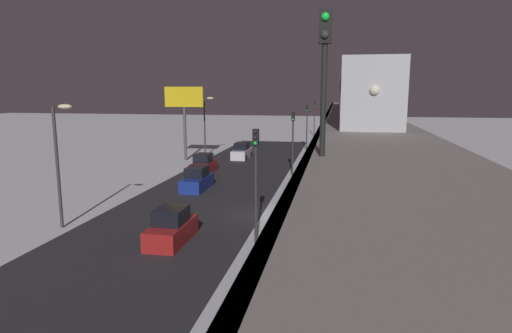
{
  "coord_description": "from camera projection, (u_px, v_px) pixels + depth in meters",
  "views": [
    {
      "loc": [
        -4.88,
        28.36,
        8.42
      ],
      "look_at": [
        2.63,
        -11.66,
        1.3
      ],
      "focal_mm": 30.47,
      "sensor_mm": 36.0,
      "label": 1
    }
  ],
  "objects": [
    {
      "name": "subway_train",
      "position": [
        357.0,
        91.0,
        36.9
      ],
      "size": [
        2.94,
        36.87,
        3.4
      ],
      "color": "#B7BABF",
      "rests_on": "elevated_railway"
    },
    {
      "name": "sedan_blue",
      "position": [
        197.0,
        180.0,
        37.52
      ],
      "size": [
        1.8,
        4.43,
        1.97
      ],
      "color": "navy",
      "rests_on": "ground_plane"
    },
    {
      "name": "rail_signal",
      "position": [
        324.0,
        58.0,
        11.87
      ],
      "size": [
        0.36,
        0.41,
        4.0
      ],
      "color": "black",
      "rests_on": "elevated_railway"
    },
    {
      "name": "traffic_light_near",
      "position": [
        256.0,
        169.0,
        23.63
      ],
      "size": [
        0.32,
        0.44,
        6.4
      ],
      "color": "#2D2D2D",
      "rests_on": "ground_plane"
    },
    {
      "name": "commercial_billboard",
      "position": [
        184.0,
        104.0,
        52.26
      ],
      "size": [
        4.8,
        0.36,
        8.9
      ],
      "color": "#4C4C51",
      "rests_on": "ground_plane"
    },
    {
      "name": "ground_plane",
      "position": [
        262.0,
        215.0,
        29.79
      ],
      "size": [
        240.0,
        240.0,
        0.0
      ],
      "primitive_type": "plane",
      "color": "silver"
    },
    {
      "name": "sedan_red_2",
      "position": [
        203.0,
        165.0,
        45.18
      ],
      "size": [
        1.8,
        4.58,
        1.97
      ],
      "color": "#A51E1E",
      "rests_on": "ground_plane"
    },
    {
      "name": "traffic_light_distant",
      "position": [
        314.0,
        114.0,
        81.2
      ],
      "size": [
        0.32,
        0.44,
        6.4
      ],
      "color": "#2D2D2D",
      "rests_on": "ground_plane"
    },
    {
      "name": "street_lamp_far",
      "position": [
        206.0,
        119.0,
        55.27
      ],
      "size": [
        1.35,
        0.44,
        7.65
      ],
      "color": "#38383D",
      "rests_on": "ground_plane"
    },
    {
      "name": "elevated_railway",
      "position": [
        360.0,
        134.0,
        27.66
      ],
      "size": [
        5.0,
        87.59,
        6.59
      ],
      "color": "gray",
      "rests_on": "ground_plane"
    },
    {
      "name": "traffic_light_far",
      "position": [
        307.0,
        121.0,
        62.01
      ],
      "size": [
        0.32,
        0.44,
        6.4
      ],
      "color": "#2D2D2D",
      "rests_on": "ground_plane"
    },
    {
      "name": "sedan_white",
      "position": [
        242.0,
        152.0,
        54.86
      ],
      "size": [
        1.91,
        4.79,
        1.97
      ],
      "color": "silver",
      "rests_on": "ground_plane"
    },
    {
      "name": "traffic_light_mid",
      "position": [
        293.0,
        134.0,
        42.82
      ],
      "size": [
        0.32,
        0.44,
        6.4
      ],
      "color": "#2D2D2D",
      "rests_on": "ground_plane"
    },
    {
      "name": "avenue_asphalt",
      "position": [
        186.0,
        211.0,
        30.8
      ],
      "size": [
        11.0,
        87.59,
        0.01
      ],
      "primitive_type": "cube",
      "color": "#28282D",
      "rests_on": "ground_plane"
    },
    {
      "name": "street_lamp_near",
      "position": [
        60.0,
        151.0,
        26.23
      ],
      "size": [
        1.35,
        0.44,
        7.65
      ],
      "color": "#38383D",
      "rests_on": "ground_plane"
    },
    {
      "name": "sedan_red",
      "position": [
        171.0,
        228.0,
        24.4
      ],
      "size": [
        1.8,
        4.13,
        1.97
      ],
      "rotation": [
        0.0,
        0.0,
        3.14
      ],
      "color": "#A51E1E",
      "rests_on": "ground_plane"
    }
  ]
}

